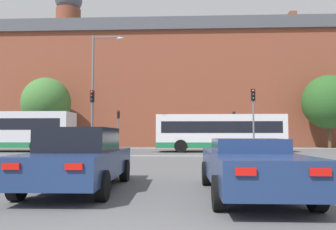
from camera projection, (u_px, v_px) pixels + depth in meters
name	position (u px, v px, depth m)	size (l,w,h in m)	color
stop_line_strip	(173.00, 156.00, 21.32)	(8.91, 0.30, 0.01)	silver
far_pavement	(177.00, 148.00, 33.48)	(69.90, 2.50, 0.01)	gray
brick_civic_building	(177.00, 89.00, 45.61)	(47.21, 16.51, 22.74)	brown
car_saloon_left	(80.00, 158.00, 8.23)	(2.06, 4.75, 1.55)	navy
car_roadster_right	(250.00, 165.00, 7.41)	(1.95, 4.92, 1.28)	navy
bus_crossing_lead	(220.00, 132.00, 26.33)	(10.12, 2.72, 2.97)	silver
traffic_light_far_left	(118.00, 123.00, 33.41)	(0.26, 0.31, 3.86)	slate
traffic_light_near_right	(253.00, 111.00, 22.03)	(0.26, 0.31, 4.47)	slate
traffic_light_near_left	(92.00, 112.00, 22.55)	(0.26, 0.31, 4.45)	slate
traffic_light_far_right	(234.00, 123.00, 32.78)	(0.26, 0.31, 3.70)	slate
street_lamp_junction	(98.00, 82.00, 22.80)	(2.24, 0.36, 8.35)	slate
pedestrian_waiting	(262.00, 138.00, 34.01)	(0.43, 0.45, 1.80)	brown
pedestrian_walking_east	(185.00, 139.00, 33.83)	(0.24, 0.41, 1.66)	brown
pedestrian_walking_west	(186.00, 138.00, 33.75)	(0.43, 0.29, 1.76)	brown
tree_by_building	(329.00, 102.00, 34.10)	(5.34, 5.34, 7.61)	#4C3823
tree_kerbside	(46.00, 103.00, 34.91)	(5.11, 5.11, 7.48)	#4C3823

